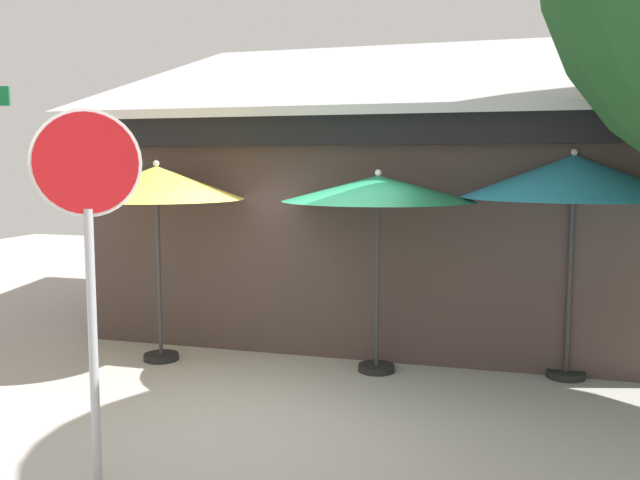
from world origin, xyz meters
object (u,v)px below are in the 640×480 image
(patio_umbrella_teal_right, at_px, (574,177))
(patio_umbrella_mustard_left, at_px, (157,184))
(patio_umbrella_forest_green_center, at_px, (378,190))
(stop_sign, at_px, (89,224))

(patio_umbrella_teal_right, bearing_deg, patio_umbrella_mustard_left, -172.33)
(patio_umbrella_mustard_left, bearing_deg, patio_umbrella_forest_green_center, 6.09)
(patio_umbrella_mustard_left, bearing_deg, patio_umbrella_teal_right, 7.67)
(patio_umbrella_forest_green_center, distance_m, patio_umbrella_teal_right, 2.21)
(patio_umbrella_forest_green_center, xyz_separation_m, patio_umbrella_teal_right, (2.17, 0.37, 0.16))
(patio_umbrella_forest_green_center, relative_size, patio_umbrella_teal_right, 0.91)
(patio_umbrella_teal_right, bearing_deg, stop_sign, -133.67)
(stop_sign, xyz_separation_m, patio_umbrella_forest_green_center, (1.51, 3.49, 0.14))
(stop_sign, distance_m, patio_umbrella_forest_green_center, 3.80)
(stop_sign, relative_size, patio_umbrella_mustard_left, 1.15)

